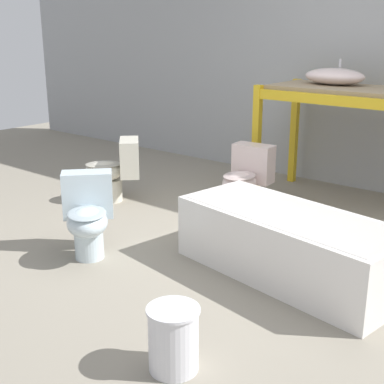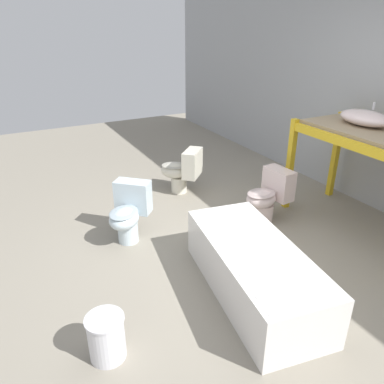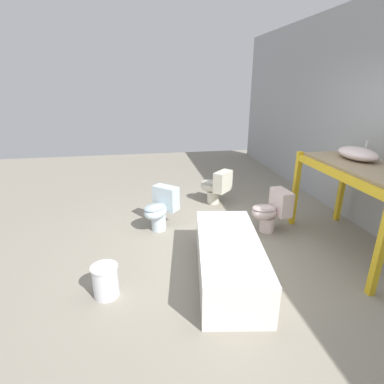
{
  "view_description": "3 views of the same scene",
  "coord_description": "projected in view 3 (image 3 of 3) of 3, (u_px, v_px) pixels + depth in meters",
  "views": [
    {
      "loc": [
        2.07,
        -3.25,
        1.68
      ],
      "look_at": [
        -0.36,
        -0.25,
        0.47
      ],
      "focal_mm": 50.0,
      "sensor_mm": 36.0,
      "label": 1
    },
    {
      "loc": [
        2.51,
        -1.87,
        2.17
      ],
      "look_at": [
        -0.57,
        -0.24,
        0.56
      ],
      "focal_mm": 35.0,
      "sensor_mm": 36.0,
      "label": 2
    },
    {
      "loc": [
        3.17,
        -1.07,
        2.06
      ],
      "look_at": [
        -0.52,
        -0.42,
        0.68
      ],
      "focal_mm": 28.0,
      "sensor_mm": 36.0,
      "label": 3
    }
  ],
  "objects": [
    {
      "name": "shelving_rack",
      "position": [
        363.0,
        180.0,
        3.61
      ],
      "size": [
        1.75,
        0.84,
        1.13
      ],
      "color": "gold",
      "rests_on": "ground_plane"
    },
    {
      "name": "bathtub_main",
      "position": [
        229.0,
        256.0,
        3.28
      ],
      "size": [
        1.67,
        0.91,
        0.46
      ],
      "rotation": [
        0.0,
        0.0,
        -0.16
      ],
      "color": "white",
      "rests_on": "ground_plane"
    },
    {
      "name": "bucket_white",
      "position": [
        105.0,
        280.0,
        3.02
      ],
      "size": [
        0.27,
        0.27,
        0.34
      ],
      "color": "silver",
      "rests_on": "ground_plane"
    },
    {
      "name": "toilet_far",
      "position": [
        160.0,
        208.0,
        4.39
      ],
      "size": [
        0.62,
        0.61,
        0.62
      ],
      "rotation": [
        0.0,
        0.0,
        0.83
      ],
      "color": "silver",
      "rests_on": "ground_plane"
    },
    {
      "name": "sink_basin",
      "position": [
        358.0,
        154.0,
        3.8
      ],
      "size": [
        0.59,
        0.38,
        0.24
      ],
      "color": "silver",
      "rests_on": "shelving_rack"
    },
    {
      "name": "toilet_near",
      "position": [
        216.0,
        186.0,
        5.31
      ],
      "size": [
        0.61,
        0.61,
        0.62
      ],
      "rotation": [
        0.0,
        0.0,
        -0.79
      ],
      "color": "silver",
      "rests_on": "ground_plane"
    },
    {
      "name": "ground_plane",
      "position": [
        231.0,
        254.0,
        3.81
      ],
      "size": [
        12.0,
        12.0,
        0.0
      ],
      "primitive_type": "plane",
      "color": "gray"
    },
    {
      "name": "toilet_extra",
      "position": [
        271.0,
        210.0,
        4.31
      ],
      "size": [
        0.39,
        0.56,
        0.62
      ],
      "rotation": [
        0.0,
        0.0,
        0.08
      ],
      "color": "silver",
      "rests_on": "ground_plane"
    }
  ]
}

